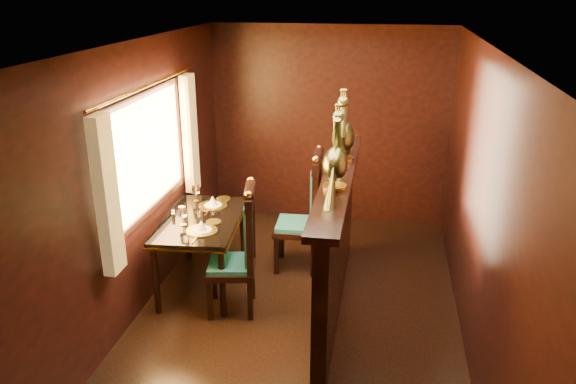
# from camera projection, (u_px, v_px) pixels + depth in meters

# --- Properties ---
(ground) EXTENTS (5.00, 5.00, 0.00)m
(ground) POSITION_uv_depth(u_px,v_px,m) (296.00, 320.00, 5.26)
(ground) COLOR black
(ground) RESTS_ON ground
(room_shell) EXTENTS (3.04, 5.04, 2.52)m
(room_shell) POSITION_uv_depth(u_px,v_px,m) (288.00, 157.00, 4.73)
(room_shell) COLOR black
(room_shell) RESTS_ON ground
(partition) EXTENTS (0.26, 2.70, 1.36)m
(partition) POSITION_uv_depth(u_px,v_px,m) (336.00, 240.00, 5.23)
(partition) COLOR black
(partition) RESTS_ON ground
(dining_table) EXTENTS (0.87, 1.33, 0.95)m
(dining_table) POSITION_uv_depth(u_px,v_px,m) (201.00, 225.00, 5.64)
(dining_table) COLOR black
(dining_table) RESTS_ON ground
(chair_left) EXTENTS (0.54, 0.56, 1.29)m
(chair_left) POSITION_uv_depth(u_px,v_px,m) (243.00, 246.00, 5.21)
(chair_left) COLOR black
(chair_left) RESTS_ON ground
(chair_right) EXTENTS (0.50, 0.54, 1.35)m
(chair_right) POSITION_uv_depth(u_px,v_px,m) (309.00, 208.00, 5.99)
(chair_right) COLOR black
(chair_right) RESTS_ON ground
(peacock_left) EXTENTS (0.21, 0.57, 0.68)m
(peacock_left) POSITION_uv_depth(u_px,v_px,m) (336.00, 149.00, 4.54)
(peacock_left) COLOR #16442A
(peacock_left) RESTS_ON partition
(peacock_right) EXTENTS (0.23, 0.61, 0.72)m
(peacock_right) POSITION_uv_depth(u_px,v_px,m) (344.00, 124.00, 5.26)
(peacock_right) COLOR #16442A
(peacock_right) RESTS_ON partition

